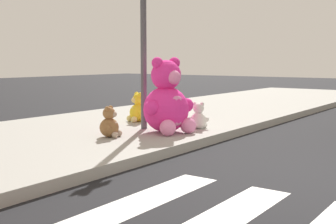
{
  "coord_description": "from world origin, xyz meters",
  "views": [
    {
      "loc": [
        -5.35,
        -0.7,
        1.41
      ],
      "look_at": [
        0.64,
        3.6,
        0.55
      ],
      "focal_mm": 47.8,
      "sensor_mm": 36.0,
      "label": 1
    }
  ],
  "objects_px": {
    "plush_pink_large": "(167,103)",
    "plush_yellow": "(138,110)",
    "sign_pole": "(144,35)",
    "plush_white": "(199,118)",
    "plush_brown": "(110,125)"
  },
  "relations": [
    {
      "from": "plush_pink_large",
      "to": "plush_yellow",
      "type": "distance_m",
      "value": 1.54
    },
    {
      "from": "sign_pole",
      "to": "plush_white",
      "type": "xyz_separation_m",
      "value": [
        0.62,
        -0.8,
        -1.5
      ]
    },
    {
      "from": "plush_yellow",
      "to": "plush_brown",
      "type": "distance_m",
      "value": 1.89
    },
    {
      "from": "plush_yellow",
      "to": "sign_pole",
      "type": "bearing_deg",
      "value": -133.88
    },
    {
      "from": "plush_pink_large",
      "to": "plush_brown",
      "type": "bearing_deg",
      "value": 152.44
    },
    {
      "from": "plush_pink_large",
      "to": "plush_white",
      "type": "relative_size",
      "value": 2.65
    },
    {
      "from": "plush_yellow",
      "to": "plush_brown",
      "type": "height_order",
      "value": "plush_yellow"
    },
    {
      "from": "sign_pole",
      "to": "plush_pink_large",
      "type": "bearing_deg",
      "value": -97.87
    },
    {
      "from": "sign_pole",
      "to": "plush_yellow",
      "type": "height_order",
      "value": "sign_pole"
    },
    {
      "from": "sign_pole",
      "to": "plush_white",
      "type": "bearing_deg",
      "value": -52.31
    },
    {
      "from": "plush_white",
      "to": "plush_brown",
      "type": "bearing_deg",
      "value": 156.85
    },
    {
      "from": "sign_pole",
      "to": "plush_yellow",
      "type": "distance_m",
      "value": 1.76
    },
    {
      "from": "plush_pink_large",
      "to": "plush_white",
      "type": "height_order",
      "value": "plush_pink_large"
    },
    {
      "from": "plush_white",
      "to": "plush_brown",
      "type": "relative_size",
      "value": 0.96
    },
    {
      "from": "plush_pink_large",
      "to": "plush_yellow",
      "type": "bearing_deg",
      "value": 59.45
    }
  ]
}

